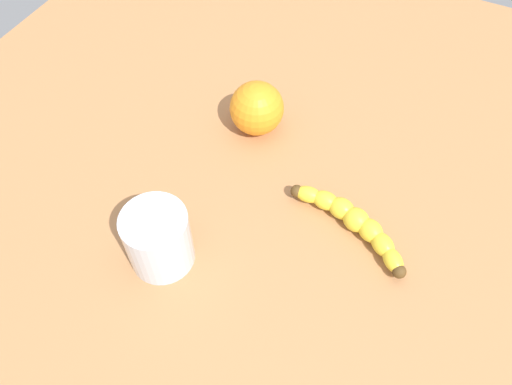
% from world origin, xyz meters
% --- Properties ---
extents(wooden_tabletop, '(1.20, 1.20, 0.03)m').
position_xyz_m(wooden_tabletop, '(0.00, 0.00, 0.01)').
color(wooden_tabletop, '#AB7346').
rests_on(wooden_tabletop, ground).
extents(banana, '(0.08, 0.18, 0.03)m').
position_xyz_m(banana, '(-0.00, -0.11, 0.05)').
color(banana, yellow).
rests_on(banana, wooden_tabletop).
extents(smoothie_glass, '(0.08, 0.08, 0.09)m').
position_xyz_m(smoothie_glass, '(-0.15, 0.10, 0.07)').
color(smoothie_glass, silver).
rests_on(smoothie_glass, wooden_tabletop).
extents(orange_fruit, '(0.08, 0.08, 0.08)m').
position_xyz_m(orange_fruit, '(0.10, 0.09, 0.07)').
color(orange_fruit, orange).
rests_on(orange_fruit, wooden_tabletop).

